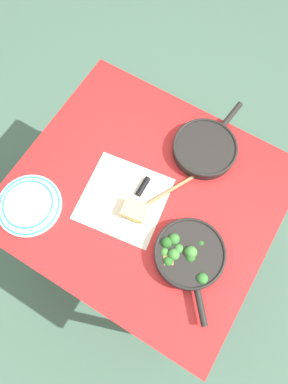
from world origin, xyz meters
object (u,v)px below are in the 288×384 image
cheese_block (135,210)px  dinner_plate_stack (29,205)px  wooden_spoon (188,180)px  grater_knife (137,197)px  skillet_eggs (205,148)px  skillet_broccoli (188,255)px

cheese_block → dinner_plate_stack: bearing=27.6°
wooden_spoon → grater_knife: size_ratio=1.32×
skillet_eggs → wooden_spoon: skillet_eggs is taller
wooden_spoon → dinner_plate_stack: size_ratio=1.37×
cheese_block → skillet_broccoli: bearing=170.3°
cheese_block → skillet_eggs: bearing=-106.0°
dinner_plate_stack → skillet_eggs: bearing=-129.9°
skillet_eggs → wooden_spoon: bearing=-170.7°
skillet_eggs → dinner_plate_stack: 0.75m
dinner_plate_stack → grater_knife: bearing=-144.4°
grater_knife → wooden_spoon: bearing=139.5°
skillet_broccoli → cheese_block: 0.26m
skillet_eggs → grater_knife: size_ratio=1.51×
wooden_spoon → skillet_eggs: bearing=29.5°
skillet_eggs → grater_knife: bearing=164.6°
wooden_spoon → cheese_block: 0.26m
wooden_spoon → grater_knife: 0.22m
cheese_block → wooden_spoon: bearing=-116.8°
wooden_spoon → dinner_plate_stack: bearing=157.9°
skillet_eggs → dinner_plate_stack: size_ratio=1.57×
grater_knife → dinner_plate_stack: dinner_plate_stack is taller
wooden_spoon → dinner_plate_stack: 0.64m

